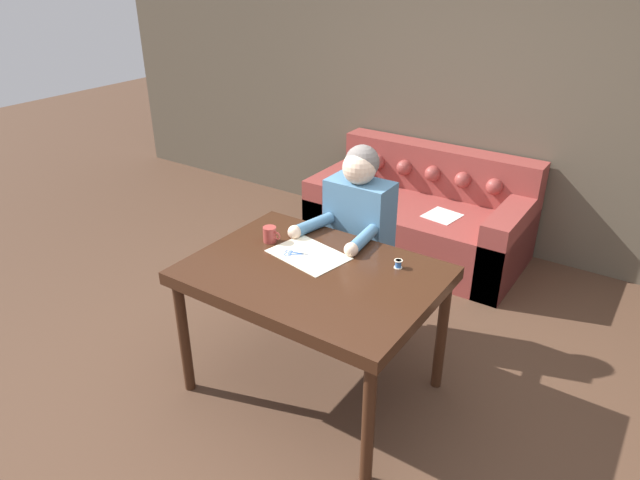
% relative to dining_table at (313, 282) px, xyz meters
% --- Properties ---
extents(ground_plane, '(16.00, 16.00, 0.00)m').
position_rel_dining_table_xyz_m(ground_plane, '(0.07, 0.02, -0.70)').
color(ground_plane, '#4C3323').
extents(wall_back, '(8.00, 0.06, 2.60)m').
position_rel_dining_table_xyz_m(wall_back, '(0.07, 2.33, 0.60)').
color(wall_back, brown).
rests_on(wall_back, ground_plane).
extents(dining_table, '(1.29, 0.94, 0.78)m').
position_rel_dining_table_xyz_m(dining_table, '(0.00, 0.00, 0.00)').
color(dining_table, '#381E11').
rests_on(dining_table, ground_plane).
extents(couch, '(1.69, 0.90, 0.83)m').
position_rel_dining_table_xyz_m(couch, '(-0.23, 1.88, -0.40)').
color(couch, brown).
rests_on(couch, ground_plane).
extents(person, '(0.46, 0.58, 1.26)m').
position_rel_dining_table_xyz_m(person, '(-0.10, 0.63, -0.06)').
color(person, '#33281E').
rests_on(person, ground_plane).
extents(pattern_paper_main, '(0.46, 0.36, 0.00)m').
position_rel_dining_table_xyz_m(pattern_paper_main, '(-0.11, 0.12, 0.08)').
color(pattern_paper_main, beige).
rests_on(pattern_paper_main, dining_table).
extents(scissors, '(0.24, 0.16, 0.01)m').
position_rel_dining_table_xyz_m(scissors, '(-0.16, 0.10, 0.08)').
color(scissors, silver).
rests_on(scissors, dining_table).
extents(mug, '(0.11, 0.08, 0.09)m').
position_rel_dining_table_xyz_m(mug, '(-0.38, 0.13, 0.12)').
color(mug, '#9E3833').
rests_on(mug, dining_table).
extents(thread_spool, '(0.04, 0.04, 0.05)m').
position_rel_dining_table_xyz_m(thread_spool, '(0.36, 0.27, 0.10)').
color(thread_spool, '#3366B2').
rests_on(thread_spool, dining_table).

